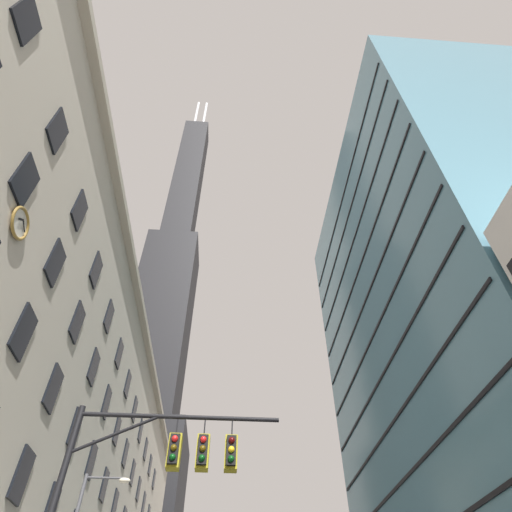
% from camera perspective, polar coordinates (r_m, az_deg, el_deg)
% --- Properties ---
extents(station_building, '(15.15, 72.79, 28.20)m').
position_cam_1_polar(station_building, '(43.76, -28.30, -23.68)').
color(station_building, beige).
rests_on(station_building, ground).
extents(dark_skyscraper, '(22.20, 22.20, 208.44)m').
position_cam_1_polar(dark_skyscraper, '(117.43, -13.52, -13.70)').
color(dark_skyscraper, black).
rests_on(dark_skyscraper, ground).
extents(glass_office_midrise, '(17.60, 33.75, 50.43)m').
position_cam_1_polar(glass_office_midrise, '(45.08, 25.79, -8.50)').
color(glass_office_midrise, teal).
rests_on(glass_office_midrise, ground).
extents(traffic_signal_mast, '(6.63, 0.63, 7.84)m').
position_cam_1_polar(traffic_signal_mast, '(14.71, -12.86, -26.66)').
color(traffic_signal_mast, black).
rests_on(traffic_signal_mast, sidewalk_left).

